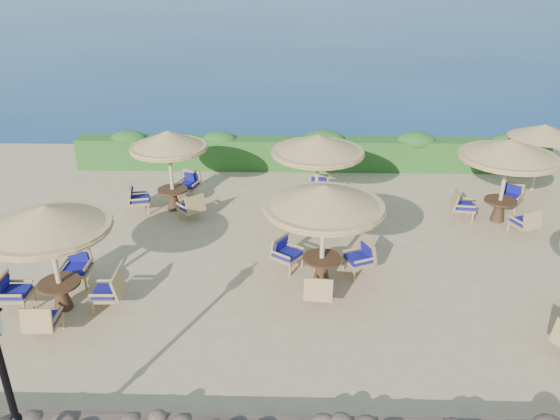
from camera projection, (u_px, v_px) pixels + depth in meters
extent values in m
plane|color=tan|center=(316.00, 262.00, 14.78)|extent=(120.00, 120.00, 0.00)
plane|color=navy|center=(299.00, 14.00, 78.19)|extent=(160.00, 160.00, 0.00)
cube|color=#1F4E19|center=(310.00, 154.00, 21.05)|extent=(18.00, 0.90, 1.20)
cylinder|color=black|center=(11.00, 401.00, 8.07)|extent=(0.11, 0.11, 2.40)
cylinder|color=#C0B087|center=(538.00, 161.00, 18.84)|extent=(0.10, 0.10, 2.20)
cone|color=#9C7440|center=(544.00, 131.00, 18.38)|extent=(2.30, 2.30, 0.45)
cylinder|color=#C0B087|center=(55.00, 264.00, 12.36)|extent=(0.12, 0.12, 2.40)
cone|color=#9C7440|center=(46.00, 217.00, 11.86)|extent=(2.81, 2.81, 0.55)
cylinder|color=#9C7440|center=(48.00, 228.00, 11.97)|extent=(2.75, 2.75, 0.14)
cylinder|color=#412917|center=(59.00, 283.00, 12.58)|extent=(0.96, 0.96, 0.06)
cone|color=#412917|center=(62.00, 296.00, 12.72)|extent=(0.44, 0.44, 0.64)
cylinder|color=#C0B087|center=(323.00, 240.00, 13.39)|extent=(0.12, 0.12, 2.40)
cone|color=#9C7440|center=(324.00, 196.00, 12.89)|extent=(2.97, 2.97, 0.55)
cylinder|color=#9C7440|center=(324.00, 207.00, 13.01)|extent=(2.91, 2.91, 0.14)
cylinder|color=#412917|center=(322.00, 258.00, 13.61)|extent=(0.96, 0.96, 0.06)
cone|color=#412917|center=(321.00, 270.00, 13.76)|extent=(0.44, 0.44, 0.64)
cylinder|color=#C0B087|center=(171.00, 175.00, 17.39)|extent=(0.12, 0.12, 2.40)
cone|color=#9C7440|center=(168.00, 139.00, 16.90)|extent=(2.43, 2.43, 0.55)
cylinder|color=#9C7440|center=(169.00, 148.00, 17.01)|extent=(2.38, 2.38, 0.14)
cylinder|color=#412917|center=(173.00, 190.00, 17.61)|extent=(0.96, 0.96, 0.06)
cone|color=#412917|center=(173.00, 200.00, 17.76)|extent=(0.44, 0.44, 0.64)
cylinder|color=#C0B087|center=(317.00, 180.00, 16.99)|extent=(0.12, 0.12, 2.40)
cone|color=#9C7440|center=(318.00, 144.00, 16.49)|extent=(2.87, 2.87, 0.55)
cylinder|color=#9C7440|center=(318.00, 152.00, 16.61)|extent=(2.81, 2.81, 0.14)
cylinder|color=#412917|center=(316.00, 195.00, 17.21)|extent=(0.96, 0.96, 0.06)
cone|color=#412917|center=(316.00, 205.00, 17.36)|extent=(0.44, 0.44, 0.64)
cylinder|color=#C0B087|center=(503.00, 185.00, 16.60)|extent=(0.12, 0.12, 2.40)
cone|color=#9C7440|center=(510.00, 148.00, 16.10)|extent=(2.94, 2.94, 0.55)
cylinder|color=#9C7440|center=(508.00, 157.00, 16.22)|extent=(2.88, 2.88, 0.14)
cylinder|color=#412917|center=(500.00, 201.00, 16.82)|extent=(0.96, 0.96, 0.06)
cone|color=#412917|center=(498.00, 211.00, 16.97)|extent=(0.44, 0.44, 0.64)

